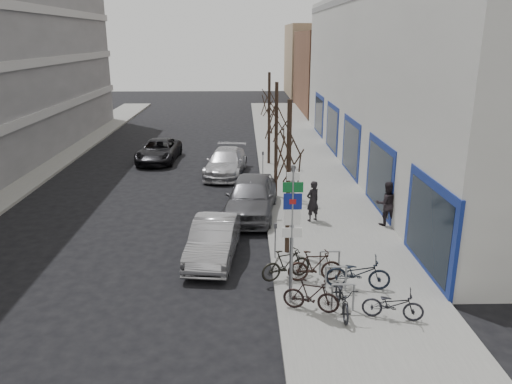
{
  "coord_description": "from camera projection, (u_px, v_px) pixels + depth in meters",
  "views": [
    {
      "loc": [
        1.09,
        -12.7,
        7.42
      ],
      "look_at": [
        1.53,
        4.71,
        2.0
      ],
      "focal_mm": 35.0,
      "sensor_mm": 36.0,
      "label": 1
    }
  ],
  "objects": [
    {
      "name": "sidewalk_east",
      "position": [
        315.0,
        197.0,
        23.94
      ],
      "size": [
        5.0,
        70.0,
        0.15
      ],
      "primitive_type": "cube",
      "color": "slate",
      "rests_on": "ground"
    },
    {
      "name": "meter_front",
      "position": [
        275.0,
        237.0,
        16.95
      ],
      "size": [
        0.1,
        0.08,
        1.27
      ],
      "color": "gray",
      "rests_on": "sidewalk_east"
    },
    {
      "name": "meter_back",
      "position": [
        263.0,
        161.0,
        27.45
      ],
      "size": [
        0.1,
        0.08,
        1.27
      ],
      "color": "gray",
      "rests_on": "sidewalk_east"
    },
    {
      "name": "lane_car",
      "position": [
        159.0,
        151.0,
        30.97
      ],
      "size": [
        2.48,
        4.95,
        1.34
      ],
      "primitive_type": "imported",
      "rotation": [
        0.0,
        0.0,
        -0.05
      ],
      "color": "black",
      "rests_on": "ground"
    },
    {
      "name": "tree_mid",
      "position": [
        276.0,
        113.0,
        22.69
      ],
      "size": [
        1.8,
        1.8,
        5.5
      ],
      "color": "black",
      "rests_on": "ground"
    },
    {
      "name": "tree_near",
      "position": [
        289.0,
        142.0,
        16.49
      ],
      "size": [
        1.8,
        1.8,
        5.5
      ],
      "color": "black",
      "rests_on": "ground"
    },
    {
      "name": "bike_far_inner",
      "position": [
        315.0,
        265.0,
        15.41
      ],
      "size": [
        1.72,
        0.58,
        1.04
      ],
      "primitive_type": "imported",
      "rotation": [
        0.0,
        0.0,
        1.61
      ],
      "color": "black",
      "rests_on": "sidewalk_east"
    },
    {
      "name": "bike_near_right",
      "position": [
        311.0,
        295.0,
        13.72
      ],
      "size": [
        1.66,
        0.93,
        0.96
      ],
      "primitive_type": "imported",
      "rotation": [
        0.0,
        0.0,
        1.26
      ],
      "color": "black",
      "rests_on": "sidewalk_east"
    },
    {
      "name": "brick_building_far",
      "position": [
        358.0,
        72.0,
        51.61
      ],
      "size": [
        12.0,
        14.0,
        8.0
      ],
      "primitive_type": "cube",
      "color": "brown",
      "rests_on": "ground"
    },
    {
      "name": "pedestrian_far",
      "position": [
        387.0,
        203.0,
        19.94
      ],
      "size": [
        0.69,
        0.48,
        1.84
      ],
      "primitive_type": "imported",
      "rotation": [
        0.0,
        0.0,
        3.17
      ],
      "color": "black",
      "rests_on": "sidewalk_east"
    },
    {
      "name": "tree_far",
      "position": [
        269.0,
        97.0,
        28.9
      ],
      "size": [
        1.8,
        1.8,
        5.5
      ],
      "color": "black",
      "rests_on": "ground"
    },
    {
      "name": "pedestrian_near",
      "position": [
        313.0,
        201.0,
        20.4
      ],
      "size": [
        0.74,
        0.68,
        1.71
      ],
      "primitive_type": "imported",
      "rotation": [
        0.0,
        0.0,
        3.7
      ],
      "color": "black",
      "rests_on": "sidewalk_east"
    },
    {
      "name": "parked_car_front",
      "position": [
        214.0,
        240.0,
        17.3
      ],
      "size": [
        1.89,
        4.34,
        1.39
      ],
      "primitive_type": "imported",
      "rotation": [
        0.0,
        0.0,
        -0.1
      ],
      "color": "#9D9CA1",
      "rests_on": "ground"
    },
    {
      "name": "tan_building_far",
      "position": [
        337.0,
        60.0,
        65.79
      ],
      "size": [
        13.0,
        12.0,
        9.0
      ],
      "primitive_type": "cube",
      "color": "#937A5B",
      "rests_on": "ground"
    },
    {
      "name": "highway_sign_pole",
      "position": [
        292.0,
        227.0,
        13.62
      ],
      "size": [
        0.55,
        0.1,
        4.2
      ],
      "color": "gray",
      "rests_on": "ground"
    },
    {
      "name": "bike_near_left",
      "position": [
        343.0,
        295.0,
        13.61
      ],
      "size": [
        0.54,
        1.77,
        1.08
      ],
      "primitive_type": "imported",
      "rotation": [
        0.0,
        0.0,
        -0.0
      ],
      "color": "black",
      "rests_on": "sidewalk_east"
    },
    {
      "name": "bike_far_curb",
      "position": [
        393.0,
        302.0,
        13.33
      ],
      "size": [
        1.7,
        0.87,
        0.99
      ],
      "primitive_type": "imported",
      "rotation": [
        0.0,
        0.0,
        1.33
      ],
      "color": "black",
      "rests_on": "sidewalk_east"
    },
    {
      "name": "ground",
      "position": [
        207.0,
        308.0,
        14.31
      ],
      "size": [
        120.0,
        120.0,
        0.0
      ],
      "primitive_type": "plane",
      "color": "black",
      "rests_on": "ground"
    },
    {
      "name": "bike_mid_curb",
      "position": [
        358.0,
        270.0,
        14.93
      ],
      "size": [
        1.99,
        0.84,
        1.18
      ],
      "primitive_type": "imported",
      "rotation": [
        0.0,
        0.0,
        1.44
      ],
      "color": "black",
      "rests_on": "sidewalk_east"
    },
    {
      "name": "meter_mid",
      "position": [
        268.0,
        190.0,
        22.2
      ],
      "size": [
        0.1,
        0.08,
        1.27
      ],
      "color": "gray",
      "rests_on": "sidewalk_east"
    },
    {
      "name": "bike_mid_inner",
      "position": [
        286.0,
        264.0,
        15.54
      ],
      "size": [
        1.74,
        1.08,
        1.02
      ],
      "primitive_type": "imported",
      "rotation": [
        0.0,
        0.0,
        1.94
      ],
      "color": "black",
      "rests_on": "sidewalk_east"
    },
    {
      "name": "bike_rack",
      "position": [
        336.0,
        276.0,
        14.77
      ],
      "size": [
        0.66,
        2.26,
        0.83
      ],
      "color": "gray",
      "rests_on": "sidewalk_east"
    },
    {
      "name": "parked_car_mid",
      "position": [
        251.0,
        196.0,
        21.47
      ],
      "size": [
        2.65,
        5.26,
        1.72
      ],
      "primitive_type": "imported",
      "rotation": [
        0.0,
        0.0,
        -0.13
      ],
      "color": "#55555A",
      "rests_on": "ground"
    },
    {
      "name": "parked_car_back",
      "position": [
        226.0,
        162.0,
        27.91
      ],
      "size": [
        2.59,
        5.13,
        1.43
      ],
      "primitive_type": "imported",
      "rotation": [
        0.0,
        0.0,
        -0.12
      ],
      "color": "#B6B6BC",
      "rests_on": "ground"
    }
  ]
}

